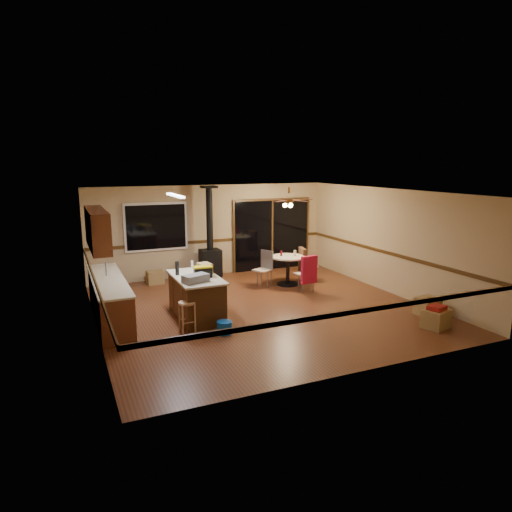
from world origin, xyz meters
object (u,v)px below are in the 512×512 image
wood_stove (210,253)px  blue_bucket (224,327)px  kitchen_island (196,297)px  toolbox_grey (196,278)px  toolbox_black (203,272)px  box_corner_a (436,319)px  chair_right (303,261)px  dining_table (288,265)px  chair_near (308,270)px  box_under_window (155,277)px  box_corner_b (427,306)px  bar_stool (187,317)px  chair_left (265,264)px

wood_stove → blue_bucket: 4.34m
kitchen_island → toolbox_grey: bearing=-106.5°
toolbox_black → box_corner_a: toolbox_black is taller
toolbox_grey → toolbox_black: (0.25, 0.32, 0.02)m
toolbox_black → wood_stove: bearing=69.6°
toolbox_grey → chair_right: bearing=30.3°
dining_table → chair_near: 0.89m
box_corner_a → dining_table: bearing=106.3°
blue_bucket → box_under_window: size_ratio=0.67×
dining_table → box_corner_b: 3.78m
toolbox_black → box_corner_b: toolbox_black is taller
dining_table → chair_near: size_ratio=1.30×
wood_stove → bar_stool: bearing=-114.2°
box_corner_b → toolbox_black: bearing=159.5°
toolbox_grey → box_corner_b: bearing=-16.0°
bar_stool → chair_near: size_ratio=0.86×
blue_bucket → dining_table: bearing=44.3°
toolbox_grey → bar_stool: (-0.26, -0.26, -0.68)m
blue_bucket → chair_left: bearing=52.8°
chair_right → box_under_window: chair_right is taller
toolbox_black → chair_right: 3.86m
kitchen_island → bar_stool: kitchen_island is taller
toolbox_grey → blue_bucket: 1.13m
wood_stove → box_under_window: bearing=178.2°
blue_bucket → dining_table: 3.88m
box_corner_b → chair_right: bearing=107.4°
box_corner_a → box_corner_b: bearing=57.7°
dining_table → chair_right: bearing=9.7°
dining_table → chair_left: bearing=166.4°
bar_stool → chair_right: size_ratio=0.86×
blue_bucket → box_under_window: 4.24m
chair_near → box_corner_b: (1.50, -2.52, -0.41)m
kitchen_island → chair_near: size_ratio=2.40×
bar_stool → chair_near: 3.79m
toolbox_black → chair_left: bearing=39.4°
kitchen_island → dining_table: size_ratio=1.85×
toolbox_grey → box_corner_a: (4.31, -2.03, -0.79)m
blue_bucket → chair_left: 3.60m
dining_table → box_corner_a: 4.25m
kitchen_island → toolbox_black: (0.11, -0.14, 0.55)m
blue_bucket → box_corner_b: (4.38, -0.70, 0.06)m
chair_near → box_corner_b: size_ratio=1.51×
box_under_window → toolbox_black: bearing=-83.6°
kitchen_island → blue_bucket: kitchen_island is taller
box_under_window → box_corner_b: size_ratio=0.95×
toolbox_black → bar_stool: toolbox_black is taller
wood_stove → box_under_window: size_ratio=5.72×
wood_stove → bar_stool: size_ratio=4.19×
toolbox_grey → toolbox_black: size_ratio=1.38×
chair_left → chair_right: size_ratio=0.77×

